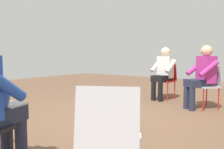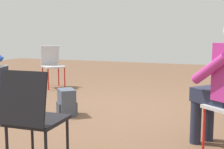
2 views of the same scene
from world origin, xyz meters
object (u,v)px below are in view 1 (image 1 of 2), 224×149
chair_northeast (110,139)px  person_in_white (163,70)px  chair_northwest (209,83)px  chair_west (167,78)px  person_in_magenta (202,73)px  backpack_near_laptop_user (118,120)px

chair_northeast → person_in_white: size_ratio=0.69×
chair_northwest → person_in_white: person_in_white is taller
chair_west → person_in_magenta: (0.62, 0.96, 0.20)m
chair_northeast → chair_west: 4.14m
chair_northeast → chair_west: (-3.96, -1.20, 0.00)m
person_in_magenta → chair_northeast: bearing=133.5°
chair_northeast → chair_west: bearing=78.8°
chair_west → backpack_near_laptop_user: chair_west is taller
chair_west → person_in_white: person_in_white is taller
chair_northwest → backpack_near_laptop_user: chair_northwest is taller
chair_northeast → person_in_magenta: size_ratio=0.69×
chair_northeast → chair_west: same height
person_in_magenta → chair_northwest: bearing=-90.0°
chair_northeast → person_in_magenta: person_in_magenta is taller
chair_northeast → person_in_white: person_in_white is taller
person_in_magenta → backpack_near_laptop_user: size_ratio=3.44×
chair_northwest → person_in_magenta: (0.13, -0.11, 0.20)m
chair_west → backpack_near_laptop_user: bearing=105.8°
chair_northwest → chair_northeast: same height
person_in_magenta → person_in_white: same height
person_in_magenta → chair_west: bearing=6.2°
chair_west → person_in_white: bearing=90.0°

